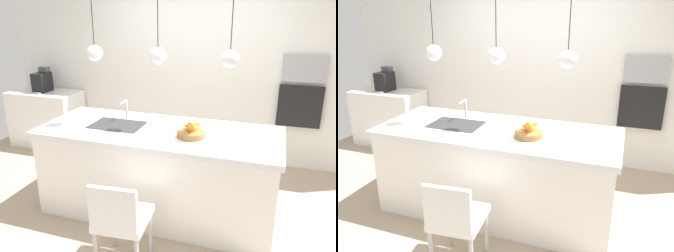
% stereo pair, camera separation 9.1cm
% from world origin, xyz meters
% --- Properties ---
extents(floor, '(6.60, 6.60, 0.00)m').
position_xyz_m(floor, '(0.00, 0.00, 0.00)').
color(floor, tan).
rests_on(floor, ground).
extents(back_wall, '(6.00, 0.10, 2.60)m').
position_xyz_m(back_wall, '(0.00, 1.65, 1.30)').
color(back_wall, silver).
rests_on(back_wall, ground).
extents(kitchen_island, '(2.48, 1.01, 0.95)m').
position_xyz_m(kitchen_island, '(0.00, 0.00, 0.48)').
color(kitchen_island, white).
rests_on(kitchen_island, ground).
extents(sink_basin, '(0.56, 0.40, 0.02)m').
position_xyz_m(sink_basin, '(-0.47, 0.00, 0.94)').
color(sink_basin, '#2D2D30').
rests_on(sink_basin, kitchen_island).
extents(faucet, '(0.02, 0.17, 0.22)m').
position_xyz_m(faucet, '(-0.47, 0.21, 1.09)').
color(faucet, silver).
rests_on(faucet, kitchen_island).
extents(fruit_bowl, '(0.28, 0.28, 0.15)m').
position_xyz_m(fruit_bowl, '(0.37, -0.09, 0.99)').
color(fruit_bowl, '#9E6B38').
rests_on(fruit_bowl, kitchen_island).
extents(side_counter, '(1.10, 0.60, 0.89)m').
position_xyz_m(side_counter, '(-2.40, 1.28, 0.44)').
color(side_counter, white).
rests_on(side_counter, ground).
extents(coffee_machine, '(0.20, 0.35, 0.38)m').
position_xyz_m(coffee_machine, '(-2.42, 1.28, 1.05)').
color(coffee_machine, black).
rests_on(coffee_machine, side_counter).
extents(microwave, '(0.54, 0.08, 0.34)m').
position_xyz_m(microwave, '(1.42, 1.58, 1.40)').
color(microwave, '#9E9EA3').
rests_on(microwave, back_wall).
extents(oven, '(0.56, 0.08, 0.56)m').
position_xyz_m(oven, '(1.42, 1.58, 0.90)').
color(oven, black).
rests_on(oven, back_wall).
extents(chair_near, '(0.45, 0.48, 0.85)m').
position_xyz_m(chair_near, '(0.00, -0.95, 0.49)').
color(chair_near, white).
rests_on(chair_near, ground).
extents(pendant_light_left, '(0.17, 0.17, 0.77)m').
position_xyz_m(pendant_light_left, '(-0.69, 0.00, 1.70)').
color(pendant_light_left, silver).
extents(pendant_light_center, '(0.17, 0.17, 0.77)m').
position_xyz_m(pendant_light_center, '(0.00, 0.00, 1.70)').
color(pendant_light_center, silver).
extents(pendant_light_right, '(0.17, 0.17, 0.77)m').
position_xyz_m(pendant_light_right, '(0.69, 0.00, 1.70)').
color(pendant_light_right, silver).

